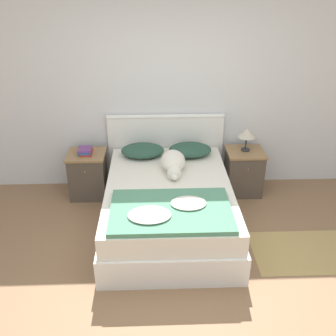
{
  "coord_description": "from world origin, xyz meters",
  "views": [
    {
      "loc": [
        -0.22,
        -2.69,
        2.69
      ],
      "look_at": [
        -0.08,
        1.24,
        0.66
      ],
      "focal_mm": 42.0,
      "sensor_mm": 36.0,
      "label": 1
    }
  ],
  "objects_px": {
    "bed": "(169,206)",
    "table_lamp": "(247,133)",
    "pillow_left": "(143,150)",
    "pillow_right": "(190,150)",
    "nightstand_left": "(88,174)",
    "book_stack": "(86,151)",
    "dog": "(173,163)",
    "nightstand_right": "(244,172)"
  },
  "relations": [
    {
      "from": "dog",
      "to": "pillow_left",
      "type": "bearing_deg",
      "value": 131.44
    },
    {
      "from": "dog",
      "to": "book_stack",
      "type": "height_order",
      "value": "dog"
    },
    {
      "from": "pillow_right",
      "to": "book_stack",
      "type": "bearing_deg",
      "value": 179.36
    },
    {
      "from": "pillow_left",
      "to": "pillow_right",
      "type": "relative_size",
      "value": 1.0
    },
    {
      "from": "bed",
      "to": "dog",
      "type": "xyz_separation_m",
      "value": [
        0.07,
        0.33,
        0.38
      ]
    },
    {
      "from": "bed",
      "to": "pillow_left",
      "type": "height_order",
      "value": "pillow_left"
    },
    {
      "from": "nightstand_left",
      "to": "book_stack",
      "type": "relative_size",
      "value": 2.68
    },
    {
      "from": "bed",
      "to": "pillow_right",
      "type": "distance_m",
      "value": 0.88
    },
    {
      "from": "pillow_left",
      "to": "table_lamp",
      "type": "relative_size",
      "value": 1.79
    },
    {
      "from": "pillow_left",
      "to": "book_stack",
      "type": "relative_size",
      "value": 2.41
    },
    {
      "from": "nightstand_right",
      "to": "pillow_right",
      "type": "height_order",
      "value": "pillow_right"
    },
    {
      "from": "nightstand_left",
      "to": "pillow_right",
      "type": "distance_m",
      "value": 1.35
    },
    {
      "from": "bed",
      "to": "pillow_right",
      "type": "relative_size",
      "value": 3.71
    },
    {
      "from": "pillow_right",
      "to": "dog",
      "type": "height_order",
      "value": "dog"
    },
    {
      "from": "nightstand_left",
      "to": "pillow_right",
      "type": "relative_size",
      "value": 1.11
    },
    {
      "from": "bed",
      "to": "nightstand_left",
      "type": "bearing_deg",
      "value": 143.04
    },
    {
      "from": "nightstand_right",
      "to": "book_stack",
      "type": "xyz_separation_m",
      "value": [
        -2.02,
        0.0,
        0.33
      ]
    },
    {
      "from": "nightstand_left",
      "to": "dog",
      "type": "distance_m",
      "value": 1.21
    },
    {
      "from": "nightstand_left",
      "to": "bed",
      "type": "bearing_deg",
      "value": -36.96
    },
    {
      "from": "bed",
      "to": "pillow_right",
      "type": "bearing_deg",
      "value": 68.18
    },
    {
      "from": "nightstand_left",
      "to": "book_stack",
      "type": "bearing_deg",
      "value": 170.19
    },
    {
      "from": "pillow_left",
      "to": "table_lamp",
      "type": "bearing_deg",
      "value": 1.58
    },
    {
      "from": "nightstand_left",
      "to": "nightstand_right",
      "type": "relative_size",
      "value": 1.0
    },
    {
      "from": "bed",
      "to": "pillow_right",
      "type": "height_order",
      "value": "pillow_right"
    },
    {
      "from": "nightstand_left",
      "to": "pillow_left",
      "type": "distance_m",
      "value": 0.78
    },
    {
      "from": "nightstand_left",
      "to": "table_lamp",
      "type": "bearing_deg",
      "value": 0.62
    },
    {
      "from": "nightstand_right",
      "to": "pillow_left",
      "type": "bearing_deg",
      "value": -179.38
    },
    {
      "from": "dog",
      "to": "table_lamp",
      "type": "relative_size",
      "value": 2.17
    },
    {
      "from": "pillow_right",
      "to": "pillow_left",
      "type": "bearing_deg",
      "value": 180.0
    },
    {
      "from": "bed",
      "to": "table_lamp",
      "type": "height_order",
      "value": "table_lamp"
    },
    {
      "from": "pillow_right",
      "to": "book_stack",
      "type": "height_order",
      "value": "pillow_right"
    },
    {
      "from": "bed",
      "to": "nightstand_right",
      "type": "xyz_separation_m",
      "value": [
        1.01,
        0.76,
        0.02
      ]
    },
    {
      "from": "pillow_left",
      "to": "book_stack",
      "type": "xyz_separation_m",
      "value": [
        -0.71,
        0.01,
        -0.0
      ]
    },
    {
      "from": "pillow_right",
      "to": "table_lamp",
      "type": "height_order",
      "value": "table_lamp"
    },
    {
      "from": "bed",
      "to": "table_lamp",
      "type": "relative_size",
      "value": 6.64
    },
    {
      "from": "pillow_right",
      "to": "book_stack",
      "type": "xyz_separation_m",
      "value": [
        -1.31,
        0.01,
        -0.0
      ]
    },
    {
      "from": "nightstand_left",
      "to": "dog",
      "type": "xyz_separation_m",
      "value": [
        1.08,
        -0.43,
        0.36
      ]
    },
    {
      "from": "book_stack",
      "to": "table_lamp",
      "type": "bearing_deg",
      "value": 0.61
    },
    {
      "from": "nightstand_right",
      "to": "pillow_left",
      "type": "height_order",
      "value": "pillow_left"
    },
    {
      "from": "pillow_right",
      "to": "dog",
      "type": "distance_m",
      "value": 0.48
    },
    {
      "from": "nightstand_left",
      "to": "table_lamp",
      "type": "height_order",
      "value": "table_lamp"
    },
    {
      "from": "nightstand_right",
      "to": "table_lamp",
      "type": "bearing_deg",
      "value": 90.0
    }
  ]
}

